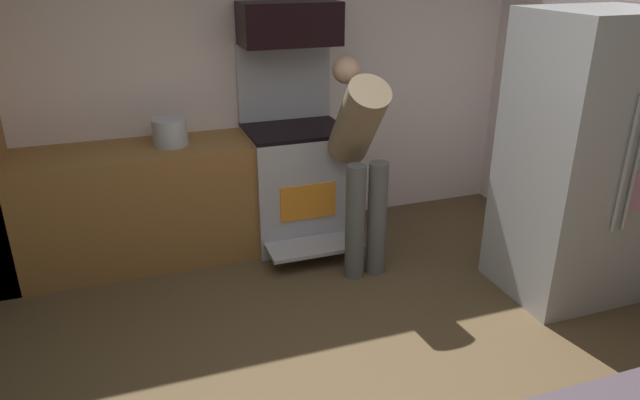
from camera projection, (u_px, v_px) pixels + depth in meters
wall_back at (222, 78)px, 4.58m from camera, size 5.20×0.12×2.60m
lower_cabinet_run at (118, 209)px, 4.32m from camera, size 2.40×0.60×0.90m
oven_range at (295, 179)px, 4.70m from camera, size 0.76×0.94×1.56m
microwave at (289, 24)px, 4.31m from camera, size 0.74×0.38×0.31m
refrigerator at (582, 160)px, 3.81m from camera, size 0.85×0.77×1.90m
person_cook at (360, 151)px, 4.11m from camera, size 0.31×0.66×1.53m
stock_pot at (170, 132)px, 4.24m from camera, size 0.25×0.25×0.20m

